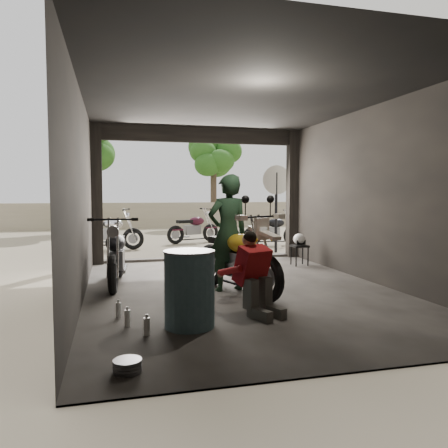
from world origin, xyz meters
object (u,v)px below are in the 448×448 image
mechanic (258,276)px  sign_post (276,194)px  rider (228,233)px  outside_bike_b (194,226)px  oil_drum (189,290)px  outside_bike_c (272,228)px  helmet (299,239)px  left_bike (116,251)px  main_bike (236,253)px  stool (300,248)px  outside_bike_a (109,229)px

mechanic → sign_post: size_ratio=0.45×
rider → mechanic: rider is taller
outside_bike_b → oil_drum: outside_bike_b is taller
outside_bike_c → outside_bike_b: bearing=65.1°
oil_drum → helmet: bearing=50.9°
left_bike → rider: bearing=-22.8°
left_bike → mechanic: bearing=-49.4°
left_bike → sign_post: 5.59m
oil_drum → main_bike: bearing=57.1°
stool → helmet: (0.02, 0.06, 0.20)m
outside_bike_b → mechanic: outside_bike_b is taller
outside_bike_b → rider: rider is taller
outside_bike_c → main_bike: bearing=158.7°
outside_bike_c → oil_drum: (-3.99, -7.73, -0.09)m
outside_bike_b → sign_post: size_ratio=0.70×
outside_bike_a → mechanic: 7.88m
helmet → main_bike: bearing=-128.8°
outside_bike_a → outside_bike_b: 2.91m
outside_bike_b → oil_drum: size_ratio=1.80×
rider → oil_drum: (-0.97, -1.83, -0.50)m
sign_post → left_bike: bearing=-132.3°
left_bike → helmet: bearing=20.9°
outside_bike_a → stool: outside_bike_a is taller
stool → sign_post: 2.61m
left_bike → oil_drum: (0.83, -2.76, -0.15)m
main_bike → oil_drum: (-1.06, -1.64, -0.19)m
left_bike → outside_bike_b: 6.74m
oil_drum → sign_post: size_ratio=0.39×
outside_bike_c → oil_drum: size_ratio=1.76×
main_bike → mechanic: size_ratio=1.83×
outside_bike_c → helmet: 3.89m
outside_bike_c → mechanic: bearing=162.3°
outside_bike_a → rider: (1.95, -6.09, 0.37)m
outside_bike_b → outside_bike_c: 2.61m
main_bike → outside_bike_a: bearing=87.5°
left_bike → sign_post: sign_post is taller
rider → stool: rider is taller
helmet → stool: bearing=-102.7°
stool → outside_bike_b: bearing=105.9°
outside_bike_a → outside_bike_c: bearing=-77.4°
rider → oil_drum: rider is taller
mechanic → oil_drum: size_ratio=1.16×
main_bike → sign_post: sign_post is taller
left_bike → outside_bike_c: 6.92m
outside_bike_b → stool: outside_bike_b is taller
stool → oil_drum: bearing=-129.4°
rider → helmet: rider is taller
left_bike → rider: size_ratio=0.94×
left_bike → rider: (1.79, -0.94, 0.36)m
helmet → oil_drum: size_ratio=0.30×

